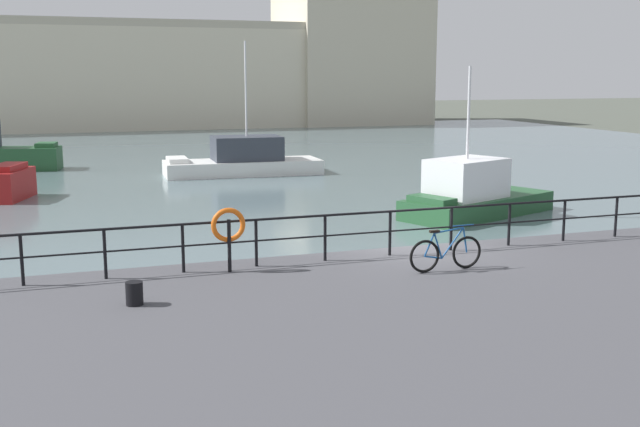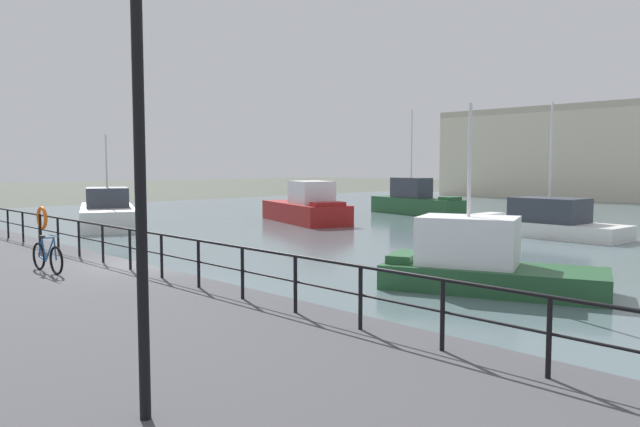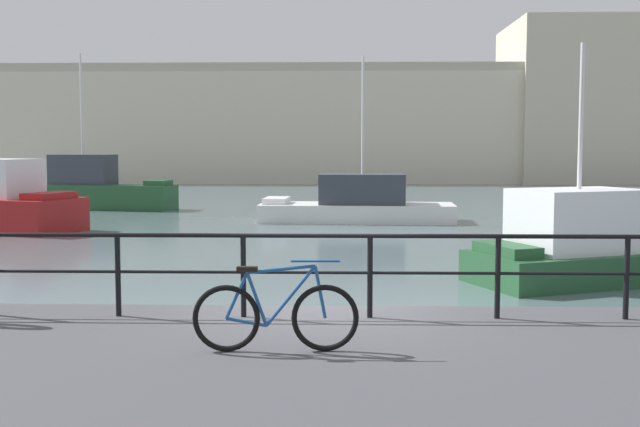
{
  "view_description": "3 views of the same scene",
  "coord_description": "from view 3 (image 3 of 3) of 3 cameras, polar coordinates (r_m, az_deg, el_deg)",
  "views": [
    {
      "loc": [
        -8.34,
        -16.98,
        5.13
      ],
      "look_at": [
        -1.11,
        3.83,
        1.14
      ],
      "focal_mm": 43.41,
      "sensor_mm": 36.0,
      "label": 1
    },
    {
      "loc": [
        15.47,
        -8.14,
        3.62
      ],
      "look_at": [
        -0.29,
        6.99,
        1.91
      ],
      "focal_mm": 34.52,
      "sensor_mm": 36.0,
      "label": 2
    },
    {
      "loc": [
        0.3,
        -10.71,
        3.09
      ],
      "look_at": [
        -0.19,
        6.46,
        1.64
      ],
      "focal_mm": 44.38,
      "sensor_mm": 36.0,
      "label": 3
    }
  ],
  "objects": [
    {
      "name": "parked_bicycle",
      "position": [
        8.47,
        -3.23,
        -7.35
      ],
      "size": [
        1.77,
        0.14,
        0.98
      ],
      "rotation": [
        0.0,
        0.0,
        0.05
      ],
      "color": "black",
      "rests_on": "quay_promenade"
    },
    {
      "name": "ground_plane",
      "position": [
        11.15,
        0.02,
        -11.27
      ],
      "size": [
        240.0,
        240.0,
        0.0
      ],
      "primitive_type": "plane",
      "color": "#4C5147"
    },
    {
      "name": "quay_railing",
      "position": [
        10.07,
        3.63,
        -3.39
      ],
      "size": [
        25.94,
        0.07,
        1.08
      ],
      "color": "black",
      "rests_on": "quay_promenade"
    },
    {
      "name": "moored_blue_motorboat",
      "position": [
        32.57,
        2.73,
        0.72
      ],
      "size": [
        8.07,
        3.09,
        6.75
      ],
      "rotation": [
        0.0,
        0.0,
        3.1
      ],
      "color": "white",
      "rests_on": "water_basin"
    },
    {
      "name": "water_basin",
      "position": [
        41.03,
        1.2,
        0.52
      ],
      "size": [
        80.0,
        60.0,
        0.01
      ],
      "primitive_type": "cube",
      "color": "slate",
      "rests_on": "ground_plane"
    },
    {
      "name": "harbor_building",
      "position": [
        71.14,
        6.33,
        6.57
      ],
      "size": [
        57.2,
        12.78,
        13.78
      ],
      "color": "beige",
      "rests_on": "ground_plane"
    },
    {
      "name": "moored_green_narrowboat",
      "position": [
        40.71,
        -16.17,
        1.69
      ],
      "size": [
        8.46,
        3.38,
        7.64
      ],
      "rotation": [
        0.0,
        0.0,
        -0.19
      ],
      "color": "#23512D",
      "rests_on": "water_basin"
    },
    {
      "name": "moored_cabin_cruiser",
      "position": [
        19.14,
        18.98,
        -2.28
      ],
      "size": [
        6.64,
        4.55,
        5.39
      ],
      "rotation": [
        0.0,
        0.0,
        3.53
      ],
      "color": "#23512D",
      "rests_on": "water_basin"
    }
  ]
}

